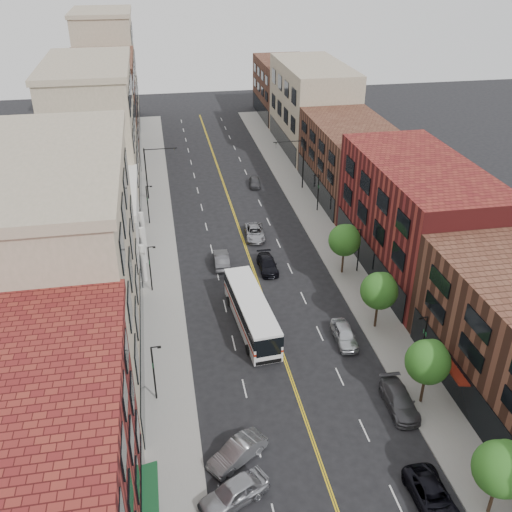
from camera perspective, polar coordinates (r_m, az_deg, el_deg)
ground at (r=42.41m, az=6.36°, el=-19.56°), size 220.00×220.00×0.00m
sidewalk_left at (r=69.20m, az=-9.69°, el=1.50°), size 4.00×110.00×0.15m
sidewalk_right at (r=71.83m, az=6.43°, el=2.83°), size 4.00×110.00×0.15m
bldg_l_redbrick at (r=33.07m, az=-21.51°, el=-22.10°), size 10.00×16.00×14.00m
bldg_l_tanoffice at (r=46.25m, az=-18.44°, el=-1.95°), size 10.00×22.00×18.00m
bldg_l_white at (r=64.33m, az=-16.10°, el=2.41°), size 10.00×14.00×8.00m
bldg_l_far_a at (r=78.29m, az=-15.75°, el=11.22°), size 10.00×20.00×18.00m
bldg_l_far_b at (r=97.88m, az=-14.88°, el=13.91°), size 10.00×20.00×15.00m
bldg_l_far_c at (r=114.86m, az=-14.59°, el=17.40°), size 10.00×16.00×20.00m
bldg_r_mid at (r=62.50m, az=15.71°, el=3.71°), size 10.00×22.00×12.00m
bldg_r_far_a at (r=80.76m, az=9.50°, el=9.44°), size 10.00×20.00×10.00m
bldg_r_far_b at (r=99.31m, az=5.62°, el=14.63°), size 10.00×22.00×14.00m
bldg_r_far_c at (r=118.49m, az=2.95°, el=16.36°), size 10.00×18.00×11.00m
tree_r_0 at (r=39.20m, az=23.37°, el=-18.79°), size 3.40×3.40×5.59m
tree_r_1 at (r=45.26m, az=16.87°, el=-9.95°), size 3.40×3.40×5.59m
tree_r_2 at (r=52.53m, az=12.29°, el=-3.30°), size 3.40×3.40×5.59m
tree_r_3 at (r=60.59m, az=8.91°, el=1.68°), size 3.40×3.40×5.59m
lamp_l_1 at (r=44.98m, az=-10.15°, el=-11.17°), size 0.81×0.55×5.05m
lamp_l_2 at (r=58.17m, az=-10.52°, el=-1.01°), size 0.81×0.55×5.05m
lamp_l_3 at (r=72.50m, az=-10.75°, el=5.26°), size 0.81×0.55×5.05m
lamp_r_1 at (r=49.30m, az=16.39°, el=-7.94°), size 0.81×0.55×5.05m
lamp_r_2 at (r=61.57m, az=10.23°, el=0.81°), size 0.81×0.55×5.05m
lamp_r_3 at (r=75.25m, az=6.21°, el=6.53°), size 0.81×0.55×5.05m
signal_mast_left at (r=79.30m, az=-10.45°, el=8.71°), size 4.49×0.18×7.20m
signal_mast_right at (r=81.67m, az=4.27°, el=9.73°), size 4.49×0.18×7.20m
city_bus at (r=52.74m, az=-0.47°, el=-5.47°), size 3.56×12.01×3.04m
car_angle_a at (r=39.41m, az=-2.24°, el=-22.57°), size 5.16×3.83×1.64m
car_angle_b at (r=41.63m, az=-1.84°, el=-18.99°), size 4.62×3.82×1.49m
car_parked_near at (r=40.91m, az=17.23°, el=-22.03°), size 2.35×5.05×1.40m
car_parked_mid at (r=46.47m, az=14.15°, el=-13.83°), size 2.18×5.03×1.44m
car_parked_far at (r=52.06m, az=8.84°, el=-7.76°), size 1.95×4.53×1.52m
car_lane_behind at (r=63.00m, az=-3.47°, el=-0.35°), size 1.80×4.64×1.51m
car_lane_a at (r=62.11m, az=1.15°, el=-0.85°), size 1.89×4.62×1.34m
car_lane_b at (r=68.88m, az=-0.12°, el=2.37°), size 2.63×5.07×1.36m
car_lane_c at (r=83.85m, az=-0.11°, el=7.42°), size 1.95×3.98×1.31m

